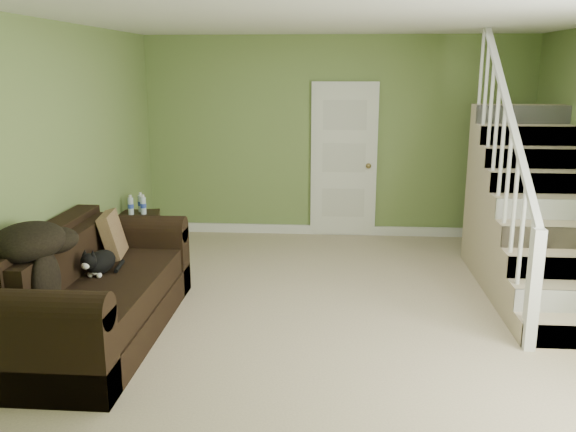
% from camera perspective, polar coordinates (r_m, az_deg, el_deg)
% --- Properties ---
extents(floor, '(5.00, 5.50, 0.01)m').
position_cam_1_polar(floor, '(5.68, 4.36, -9.05)').
color(floor, tan).
rests_on(floor, ground).
extents(ceiling, '(5.00, 5.50, 0.01)m').
position_cam_1_polar(ceiling, '(5.25, 4.91, 18.08)').
color(ceiling, white).
rests_on(ceiling, wall_back).
extents(wall_back, '(5.00, 0.04, 2.60)m').
position_cam_1_polar(wall_back, '(8.04, 4.57, 7.31)').
color(wall_back, olive).
rests_on(wall_back, floor).
extents(wall_front, '(5.00, 0.04, 2.60)m').
position_cam_1_polar(wall_front, '(2.65, 4.77, -6.19)').
color(wall_front, olive).
rests_on(wall_front, floor).
extents(wall_left, '(0.04, 5.50, 2.60)m').
position_cam_1_polar(wall_left, '(5.86, -20.68, 4.05)').
color(wall_left, olive).
rests_on(wall_left, floor).
extents(baseboard_back, '(5.00, 0.04, 0.12)m').
position_cam_1_polar(baseboard_back, '(8.24, 4.41, -1.31)').
color(baseboard_back, white).
rests_on(baseboard_back, floor).
extents(baseboard_left, '(0.04, 5.50, 0.12)m').
position_cam_1_polar(baseboard_left, '(6.16, -19.45, -7.37)').
color(baseboard_left, white).
rests_on(baseboard_left, floor).
extents(door, '(0.86, 0.12, 2.02)m').
position_cam_1_polar(door, '(8.04, 5.25, 5.17)').
color(door, white).
rests_on(door, floor).
extents(staircase, '(1.00, 2.51, 2.82)m').
position_cam_1_polar(staircase, '(6.71, 21.77, -0.66)').
color(staircase, tan).
rests_on(staircase, floor).
extents(sofa, '(1.00, 2.32, 0.92)m').
position_cam_1_polar(sofa, '(5.37, -17.87, -7.10)').
color(sofa, black).
rests_on(sofa, floor).
extents(side_table, '(0.54, 0.54, 0.78)m').
position_cam_1_polar(side_table, '(7.34, -13.66, -1.76)').
color(side_table, black).
rests_on(side_table, floor).
extents(cat, '(0.26, 0.54, 0.26)m').
position_cam_1_polar(cat, '(5.38, -17.23, -4.19)').
color(cat, black).
rests_on(cat, sofa).
extents(banana, '(0.08, 0.20, 0.06)m').
position_cam_1_polar(banana, '(4.78, -17.23, -7.40)').
color(banana, yellow).
rests_on(banana, sofa).
extents(throw_pillow, '(0.26, 0.43, 0.42)m').
position_cam_1_polar(throw_pillow, '(5.84, -16.08, -1.71)').
color(throw_pillow, '#47321C').
rests_on(throw_pillow, sofa).
extents(throw_blanket, '(0.62, 0.75, 0.27)m').
position_cam_1_polar(throw_blanket, '(4.88, -23.14, -2.22)').
color(throw_blanket, black).
rests_on(throw_blanket, sofa).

